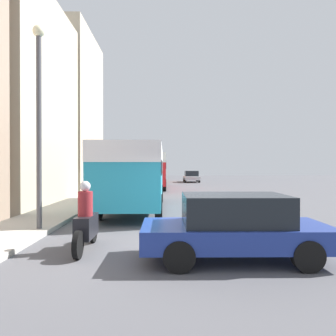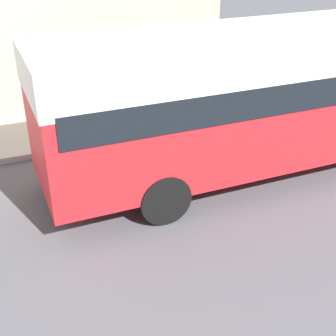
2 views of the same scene
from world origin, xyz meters
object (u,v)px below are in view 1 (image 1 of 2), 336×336
Objects in this scene: bus_third_in_line at (154,167)px; car_far_curb at (234,226)px; bus_lead at (135,169)px; motorcycle_behind_lead at (86,223)px; car_crossing at (191,176)px; pedestrian_near_curb at (97,181)px; bus_following at (152,166)px.

car_far_curb is at bearing -85.30° from bus_third_in_line.
bus_lead is 8.99m from car_far_curb.
motorcycle_behind_lead reaches higher than car_far_curb.
bus_third_in_line is at bearing 4.70° from car_far_curb.
bus_lead is at bearing -100.69° from car_crossing.
bus_lead is at bearing -90.19° from bus_third_in_line.
bus_third_in_line is 2.05× the size of car_crossing.
bus_third_in_line is 35.11m from car_far_curb.
car_crossing is 2.60× the size of pedestrian_near_curb.
car_crossing is (4.84, 25.66, -1.18)m from bus_lead.
car_crossing is at bearing 68.08° from bus_following.
motorcycle_behind_lead is 3.61m from car_far_curb.
bus_third_in_line is at bearing 169.35° from car_crossing.
bus_lead reaches higher than pedestrian_near_curb.
bus_third_in_line is at bearing 89.81° from bus_lead.
car_far_curb is (2.69, -22.70, -1.27)m from bus_following.
bus_lead reaches higher than car_crossing.
pedestrian_near_curb is at bearing 113.91° from bus_lead.
bus_following is 12.27m from bus_third_in_line.
bus_third_in_line reaches higher than car_far_curb.
bus_third_in_line is 2.22× the size of car_far_curb.
bus_lead is 4.32× the size of motorcycle_behind_lead.
car_far_curb is at bearing -70.58° from bus_lead.
bus_third_in_line is 4.06× the size of motorcycle_behind_lead.
car_far_curb is at bearing -83.23° from bus_following.
motorcycle_behind_lead reaches higher than car_crossing.
bus_third_in_line is (-0.18, 12.27, -0.09)m from bus_following.
bus_following reaches higher than car_far_curb.
motorcycle_behind_lead is (-0.55, -7.55, -1.25)m from bus_lead.
motorcycle_behind_lead is at bearing -91.06° from bus_third_in_line.
car_far_curb is (3.51, -0.86, 0.08)m from motorcycle_behind_lead.
bus_following is 21.90m from motorcycle_behind_lead.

